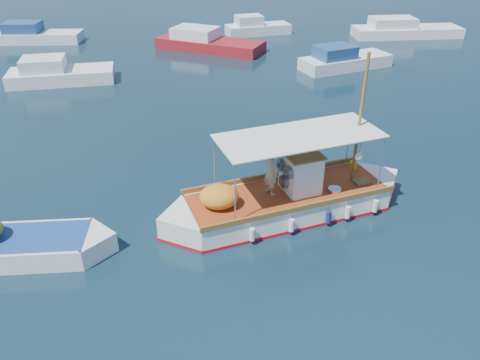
{
  "coord_description": "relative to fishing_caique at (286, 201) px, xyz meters",
  "views": [
    {
      "loc": [
        -2.25,
        -13.68,
        9.53
      ],
      "look_at": [
        -0.91,
        0.0,
        1.52
      ],
      "focal_mm": 35.0,
      "sensor_mm": 36.0,
      "label": 1
    }
  ],
  "objects": [
    {
      "name": "fishing_caique",
      "position": [
        0.0,
        0.0,
        0.0
      ],
      "size": [
        9.07,
        4.25,
        5.73
      ],
      "rotation": [
        0.0,
        0.0,
        0.27
      ],
      "color": "white",
      "rests_on": "ground"
    },
    {
      "name": "bg_boat_n",
      "position": [
        -1.96,
        22.83,
        -0.02
      ],
      "size": [
        8.58,
        6.45,
        1.8
      ],
      "rotation": [
        0.0,
        0.0,
        -0.51
      ],
      "color": "maroon",
      "rests_on": "ground"
    },
    {
      "name": "bg_boat_nw",
      "position": [
        -11.55,
        15.83,
        -0.02
      ],
      "size": [
        6.58,
        3.06,
        1.8
      ],
      "rotation": [
        0.0,
        0.0,
        0.11
      ],
      "color": "silver",
      "rests_on": "ground"
    },
    {
      "name": "ground",
      "position": [
        -0.74,
        -0.11,
        -0.51
      ],
      "size": [
        160.0,
        160.0,
        0.0
      ],
      "primitive_type": "plane",
      "color": "black",
      "rests_on": "ground"
    },
    {
      "name": "bg_boat_e",
      "position": [
        14.87,
        25.45,
        -0.02
      ],
      "size": [
        9.08,
        2.63,
        1.8
      ],
      "rotation": [
        0.0,
        0.0,
        -0.0
      ],
      "color": "silver",
      "rests_on": "ground"
    },
    {
      "name": "bg_boat_far_w",
      "position": [
        -15.9,
        26.57,
        -0.02
      ],
      "size": [
        7.16,
        2.77,
        1.8
      ],
      "rotation": [
        0.0,
        0.0,
        -0.07
      ],
      "color": "silver",
      "rests_on": "ground"
    },
    {
      "name": "bg_boat_far_n",
      "position": [
        2.48,
        27.6,
        -0.02
      ],
      "size": [
        5.79,
        3.03,
        1.8
      ],
      "rotation": [
        0.0,
        0.0,
        0.2
      ],
      "color": "silver",
      "rests_on": "ground"
    },
    {
      "name": "dinghy",
      "position": [
        -9.01,
        -1.58,
        -0.18
      ],
      "size": [
        6.48,
        1.91,
        1.58
      ],
      "rotation": [
        0.0,
        0.0,
        -0.02
      ],
      "color": "white",
      "rests_on": "ground"
    },
    {
      "name": "bg_boat_ne",
      "position": [
        7.11,
        17.01,
        -0.02
      ],
      "size": [
        6.7,
        4.15,
        1.8
      ],
      "rotation": [
        0.0,
        0.0,
        0.33
      ],
      "color": "silver",
      "rests_on": "ground"
    }
  ]
}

